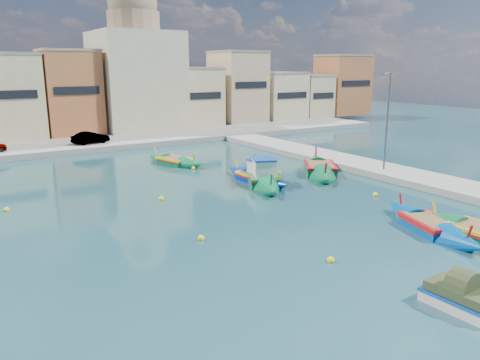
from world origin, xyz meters
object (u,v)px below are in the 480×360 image
object	(u,v)px
luzzu_blue_south	(430,226)
church_block	(136,66)
tender_near	(461,298)
luzzu_green	(174,162)
luzzu_turquoise_cabin	(262,179)
luzzu_blue_cabin	(257,177)
luzzu_cyan_mid	(320,170)
quay_street_lamp	(387,121)

from	to	relation	value
luzzu_blue_south	church_block	bearing A→B (deg)	89.33
church_block	tender_near	bearing A→B (deg)	-97.64
church_block	luzzu_green	distance (m)	23.23
tender_near	luzzu_turquoise_cabin	bearing A→B (deg)	76.40
luzzu_turquoise_cabin	luzzu_blue_cabin	xyz separation A→B (m)	(-0.02, 0.72, -0.05)
luzzu_blue_cabin	luzzu_blue_south	bearing A→B (deg)	-83.27
church_block	luzzu_turquoise_cabin	distance (m)	32.09
luzzu_cyan_mid	luzzu_blue_south	world-z (taller)	luzzu_cyan_mid
luzzu_green	tender_near	distance (m)	28.66
quay_street_lamp	luzzu_cyan_mid	size ratio (longest dim) A/B	0.88
luzzu_blue_cabin	luzzu_green	distance (m)	9.43
tender_near	quay_street_lamp	bearing A→B (deg)	48.24
quay_street_lamp	luzzu_cyan_mid	xyz separation A→B (m)	(-3.71, 3.23, -4.04)
luzzu_cyan_mid	luzzu_turquoise_cabin	bearing A→B (deg)	-177.81
luzzu_turquoise_cabin	tender_near	xyz separation A→B (m)	(-4.55, -18.82, 0.03)
quay_street_lamp	luzzu_turquoise_cabin	size ratio (longest dim) A/B	0.83
luzzu_cyan_mid	tender_near	size ratio (longest dim) A/B	3.38
luzzu_turquoise_cabin	luzzu_green	bearing A→B (deg)	105.13
luzzu_turquoise_cabin	luzzu_blue_cabin	bearing A→B (deg)	91.73
luzzu_blue_cabin	tender_near	distance (m)	20.06
luzzu_turquoise_cabin	luzzu_blue_cabin	world-z (taller)	luzzu_turquoise_cabin
quay_street_lamp	luzzu_green	world-z (taller)	quay_street_lamp
luzzu_green	tender_near	world-z (taller)	luzzu_green
luzzu_turquoise_cabin	luzzu_green	world-z (taller)	luzzu_turquoise_cabin
luzzu_cyan_mid	luzzu_green	bearing A→B (deg)	131.68
luzzu_turquoise_cabin	luzzu_green	distance (m)	10.12
tender_near	luzzu_cyan_mid	bearing A→B (deg)	61.34
luzzu_green	luzzu_turquoise_cabin	bearing A→B (deg)	-74.87
luzzu_green	tender_near	size ratio (longest dim) A/B	2.69
luzzu_blue_cabin	luzzu_green	xyz separation A→B (m)	(-2.62, 9.05, -0.09)
luzzu_turquoise_cabin	luzzu_blue_cabin	size ratio (longest dim) A/B	1.28
church_block	luzzu_blue_south	size ratio (longest dim) A/B	2.34
quay_street_lamp	luzzu_turquoise_cabin	xyz separation A→B (m)	(-9.57, 3.01, -3.96)
luzzu_blue_cabin	luzzu_cyan_mid	bearing A→B (deg)	-4.77
church_block	tender_near	distance (m)	50.89
luzzu_green	luzzu_blue_cabin	bearing A→B (deg)	-73.86
luzzu_blue_cabin	luzzu_cyan_mid	xyz separation A→B (m)	(5.88, -0.49, -0.03)
church_block	quay_street_lamp	size ratio (longest dim) A/B	2.39
luzzu_turquoise_cabin	luzzu_blue_south	size ratio (longest dim) A/B	1.18
church_block	tender_near	xyz separation A→B (m)	(-6.68, -49.82, -8.01)
luzzu_cyan_mid	luzzu_blue_south	size ratio (longest dim) A/B	1.12
luzzu_blue_south	tender_near	bearing A→B (deg)	-137.04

